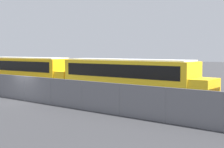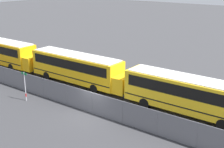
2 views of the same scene
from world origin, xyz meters
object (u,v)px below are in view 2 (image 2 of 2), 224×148
at_px(school_bus_4, 191,94).
at_px(street_sign, 25,86).
at_px(school_bus_3, 78,67).
at_px(school_bus_2, 3,51).

xyz_separation_m(school_bus_4, street_sign, (-13.31, -6.18, -0.42)).
distance_m(school_bus_3, school_bus_4, 12.56).
height_order(school_bus_3, school_bus_4, same).
distance_m(school_bus_2, street_sign, 13.28).
xyz_separation_m(school_bus_2, street_sign, (11.90, -5.89, -0.42)).
relative_size(school_bus_2, school_bus_4, 1.00).
bearing_deg(street_sign, school_bus_2, 153.66).
bearing_deg(school_bus_2, school_bus_3, 1.69).
relative_size(school_bus_3, street_sign, 4.45).
height_order(school_bus_2, school_bus_3, same).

